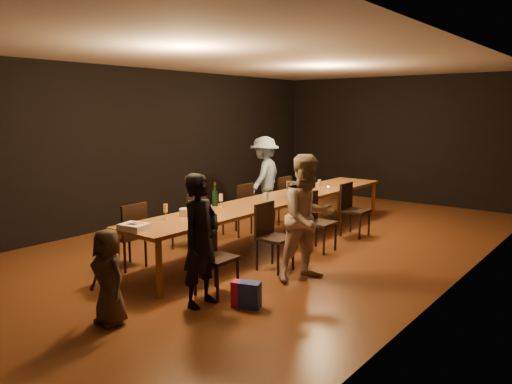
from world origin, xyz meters
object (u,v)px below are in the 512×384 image
Objects in this scene: chair_left_2 at (237,209)px; woman_birthday at (201,240)px; man_blue at (264,177)px; chair_right_1 at (275,237)px; child at (108,277)px; chair_left_3 at (277,199)px; chair_left_0 at (127,235)px; ice_bucket at (294,189)px; woman_tan at (308,218)px; chair_right_3 at (355,210)px; birthday_cake at (134,227)px; chair_left_1 at (188,221)px; plate_stack at (186,212)px; champagne_bottle at (215,194)px; table at (276,201)px; chair_right_0 at (216,257)px; chair_right_2 at (320,222)px.

woman_birthday is (1.78, -2.73, 0.29)m from chair_left_2.
chair_left_2 is at bearing 5.64° from man_blue.
chair_right_1 is at bearing -2.73° from woman_birthday.
chair_left_3 is at bearing 109.31° from child.
woman_birthday is (1.78, -0.33, 0.29)m from chair_left_0.
ice_bucket is at bearing -68.14° from chair_left_2.
child is at bearing -176.26° from woman_tan.
woman_birthday is at bearing 1.11° from chair_right_3.
man_blue is at bearing 142.29° from ice_bucket.
man_blue is at bearing 96.39° from birthday_cake.
woman_birthday is (1.78, -3.93, 0.29)m from chair_left_3.
chair_left_2 and chair_left_3 have the same top height.
chair_left_1 is 0.92× the size of child.
champagne_bottle is (-0.18, 0.79, 0.13)m from plate_stack.
chair_right_1 is 3.56m from man_blue.
chair_left_1 is at bearing 122.56° from child.
man_blue reaches higher than chair_left_3.
chair_left_3 reaches higher than table.
man_blue is 9.08× the size of plate_stack.
woman_birthday is (0.93, -2.73, 0.05)m from table.
chair_left_1 is (-1.70, 1.20, 0.00)m from chair_right_0.
ice_bucket is at bearing 76.65° from birthday_cake.
ice_bucket is (0.94, -0.82, 0.40)m from chair_left_3.
champagne_bottle is (-1.20, 0.08, 0.47)m from chair_right_1.
plate_stack is at bearing -160.29° from chair_left_2.
child is at bearing -81.81° from table.
plate_stack is (-1.09, 0.83, 0.05)m from woman_birthday.
chair_left_0 reaches higher than birthday_cake.
chair_left_1 is at bearing 104.52° from birthday_cake.
ice_bucket is (-0.76, -0.82, 0.40)m from chair_right_3.
child is 2.75× the size of champagne_bottle.
chair_left_1 reaches higher than birthday_cake.
chair_right_1 is 0.67m from woman_tan.
ice_bucket is at bearing -116.45° from chair_right_2.
chair_right_2 is 2.54× the size of champagne_bottle.
woman_tan is 8.98× the size of plate_stack.
chair_right_2 is at bearing 61.93° from plate_stack.
chair_left_0 is at bearing -111.51° from champagne_bottle.
birthday_cake is at bearing 2.57° from man_blue.
chair_right_1 is 1.70m from chair_left_1.
chair_right_3 is at bearing 180.00° from chair_right_1.
birthday_cake is (-0.07, -2.87, 0.09)m from table.
child is 1.94m from plate_stack.
chair_left_2 is 0.56× the size of woman_tan.
birthday_cake is at bearing -17.83° from chair_right_2.
chair_right_0 is 0.92× the size of child.
woman_tan is (1.41, -1.26, 0.12)m from table.
chair_right_1 is 1.28m from plate_stack.
chair_right_2 is 1.00× the size of chair_left_3.
table is 1.49m from chair_left_1.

